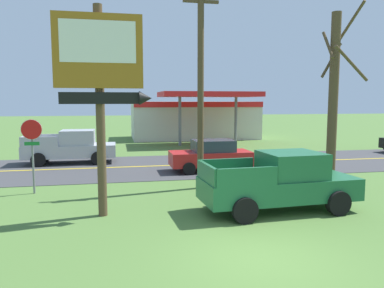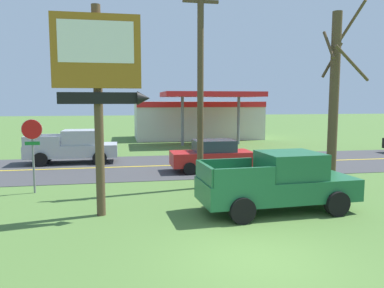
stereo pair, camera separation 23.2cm
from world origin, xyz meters
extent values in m
plane|color=#4C7033|center=(0.00, 0.00, 0.00)|extent=(180.00, 180.00, 0.00)
cube|color=#3D3D3F|center=(0.00, 13.00, 0.01)|extent=(140.00, 8.00, 0.02)
cube|color=gold|center=(0.00, 13.00, 0.02)|extent=(126.00, 0.20, 0.01)
cylinder|color=brown|center=(-3.69, 4.17, 3.29)|extent=(0.28, 0.28, 6.57)
cube|color=#996019|center=(-3.69, 3.99, 5.16)|extent=(2.66, 0.16, 2.23)
cube|color=white|center=(-3.69, 3.90, 5.43)|extent=(2.24, 0.03, 1.25)
cube|color=black|center=(-3.69, 3.99, 3.75)|extent=(2.40, 0.12, 0.36)
cone|color=black|center=(-2.30, 3.99, 3.75)|extent=(0.40, 0.44, 0.44)
cylinder|color=slate|center=(-6.46, 7.70, 1.10)|extent=(0.08, 0.08, 2.20)
cylinder|color=red|center=(-6.46, 7.67, 2.55)|extent=(0.76, 0.03, 0.76)
cylinder|color=white|center=(-6.46, 7.69, 2.55)|extent=(0.80, 0.01, 0.80)
cube|color=#19722D|center=(-6.46, 7.67, 2.00)|extent=(0.56, 0.03, 0.14)
cylinder|color=brown|center=(0.22, 7.31, 4.46)|extent=(0.26, 0.26, 8.92)
cube|color=brown|center=(0.22, 7.31, 7.62)|extent=(1.46, 0.12, 0.12)
cylinder|color=brown|center=(5.83, 6.63, 3.66)|extent=(0.40, 0.40, 7.32)
cylinder|color=brown|center=(6.56, 6.77, 6.92)|extent=(0.40, 1.55, 1.59)
cylinder|color=brown|center=(5.89, 7.01, 5.39)|extent=(0.87, 0.26, 1.48)
cylinder|color=brown|center=(5.48, 6.61, 5.96)|extent=(0.18, 0.82, 1.20)
cylinder|color=brown|center=(6.04, 5.77, 5.15)|extent=(1.83, 0.54, 1.38)
cube|color=beige|center=(4.35, 28.65, 1.80)|extent=(12.00, 6.00, 3.60)
cube|color=red|center=(4.35, 25.60, 3.35)|extent=(12.00, 0.12, 0.50)
cube|color=red|center=(4.35, 22.65, 4.20)|extent=(8.00, 5.00, 0.40)
cylinder|color=slate|center=(1.95, 22.65, 2.10)|extent=(0.24, 0.24, 4.20)
cylinder|color=slate|center=(6.75, 22.65, 2.10)|extent=(0.24, 0.24, 4.20)
cube|color=#1E6038|center=(2.06, 3.59, 0.76)|extent=(5.30, 2.24, 0.72)
cube|color=#1E6038|center=(2.51, 3.61, 1.54)|extent=(1.99, 1.90, 0.84)
cube|color=#28333D|center=(3.40, 3.66, 1.54)|extent=(0.19, 1.66, 0.71)
cube|color=#1E6038|center=(0.49, 4.42, 1.40)|extent=(1.95, 0.22, 0.56)
cube|color=#1E6038|center=(0.59, 2.59, 1.40)|extent=(1.95, 0.22, 0.56)
cube|color=#1E6038|center=(-0.44, 3.45, 1.40)|extent=(0.22, 1.88, 0.56)
cylinder|color=black|center=(3.62, 4.65, 0.40)|extent=(0.81, 0.32, 0.80)
cylinder|color=black|center=(3.72, 2.70, 0.40)|extent=(0.81, 0.32, 0.80)
cylinder|color=black|center=(0.40, 4.48, 0.40)|extent=(0.81, 0.32, 0.80)
cylinder|color=black|center=(0.50, 2.52, 0.40)|extent=(0.81, 0.32, 0.80)
cube|color=#A8AAAF|center=(-5.88, 15.00, 0.76)|extent=(5.20, 1.96, 0.72)
cube|color=#A8AAAF|center=(-5.43, 15.00, 1.54)|extent=(1.90, 1.80, 0.84)
cube|color=#28333D|center=(-4.54, 15.00, 1.54)|extent=(0.10, 1.66, 0.71)
cube|color=#A8AAAF|center=(-7.40, 15.92, 1.40)|extent=(1.95, 0.12, 0.56)
cube|color=#A8AAAF|center=(-7.40, 14.08, 1.40)|extent=(1.95, 0.12, 0.56)
cube|color=#A8AAAF|center=(-8.38, 15.00, 1.40)|extent=(0.12, 1.88, 0.56)
cylinder|color=black|center=(-4.26, 15.98, 0.40)|extent=(0.80, 0.28, 0.80)
cylinder|color=black|center=(-4.26, 14.02, 0.40)|extent=(0.80, 0.28, 0.80)
cylinder|color=black|center=(-7.49, 15.98, 0.40)|extent=(0.80, 0.28, 0.80)
cylinder|color=black|center=(-7.49, 14.02, 0.40)|extent=(0.80, 0.28, 0.80)
cube|color=red|center=(1.58, 11.00, 0.68)|extent=(4.20, 1.76, 0.72)
cube|color=#2D3842|center=(1.73, 11.00, 1.34)|extent=(2.10, 1.56, 0.60)
cylinder|color=black|center=(0.28, 10.12, 0.32)|extent=(0.64, 0.24, 0.64)
cylinder|color=black|center=(0.28, 11.88, 0.32)|extent=(0.64, 0.24, 0.64)
cylinder|color=black|center=(2.88, 10.12, 0.32)|extent=(0.64, 0.24, 0.64)
cylinder|color=black|center=(2.88, 11.88, 0.32)|extent=(0.64, 0.24, 0.64)
camera|label=1|loc=(-3.23, -7.97, 3.66)|focal=35.36mm
camera|label=2|loc=(-3.00, -8.01, 3.66)|focal=35.36mm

